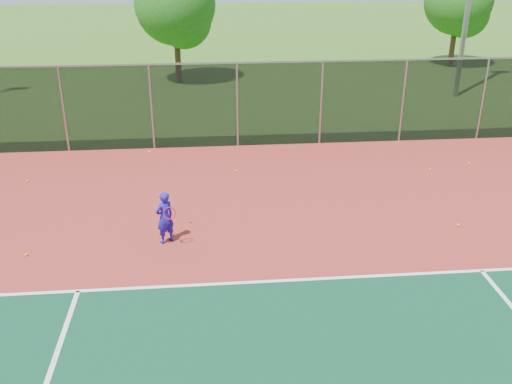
# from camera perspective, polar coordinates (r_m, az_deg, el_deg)

# --- Properties ---
(ground) EXTENTS (120.00, 120.00, 0.00)m
(ground) POSITION_cam_1_polar(r_m,az_deg,el_deg) (11.10, 18.74, -16.32)
(ground) COLOR #305C1A
(ground) RESTS_ON ground
(court_apron) EXTENTS (30.00, 20.00, 0.02)m
(court_apron) POSITION_cam_1_polar(r_m,az_deg,el_deg) (12.54, 15.23, -10.53)
(court_apron) COLOR maroon
(court_apron) RESTS_ON ground
(fence_back) EXTENTS (30.00, 0.06, 3.03)m
(fence_back) POSITION_cam_1_polar(r_m,az_deg,el_deg) (20.72, 6.53, 8.92)
(fence_back) COLOR black
(fence_back) RESTS_ON court_apron
(tennis_player) EXTENTS (0.60, 0.69, 2.39)m
(tennis_player) POSITION_cam_1_polar(r_m,az_deg,el_deg) (14.12, -9.11, -2.52)
(tennis_player) COLOR #1C13B3
(tennis_player) RESTS_ON court_apron
(practice_ball_1) EXTENTS (0.07, 0.07, 0.07)m
(practice_ball_1) POSITION_cam_1_polar(r_m,az_deg,el_deg) (19.01, -21.86, 1.04)
(practice_ball_1) COLOR #C9D218
(practice_ball_1) RESTS_ON court_apron
(practice_ball_2) EXTENTS (0.07, 0.07, 0.07)m
(practice_ball_2) POSITION_cam_1_polar(r_m,az_deg,el_deg) (18.43, -2.02, 2.14)
(practice_ball_2) COLOR #C9D218
(practice_ball_2) RESTS_ON court_apron
(practice_ball_4) EXTENTS (0.07, 0.07, 0.07)m
(practice_ball_4) POSITION_cam_1_polar(r_m,az_deg,el_deg) (19.36, 17.03, 2.16)
(practice_ball_4) COLOR #C9D218
(practice_ball_4) RESTS_ON court_apron
(practice_ball_5) EXTENTS (0.07, 0.07, 0.07)m
(practice_ball_5) POSITION_cam_1_polar(r_m,az_deg,el_deg) (14.70, -22.00, -5.83)
(practice_ball_5) COLOR #C9D218
(practice_ball_5) RESTS_ON court_apron
(practice_ball_6) EXTENTS (0.07, 0.07, 0.07)m
(practice_ball_6) POSITION_cam_1_polar(r_m,az_deg,el_deg) (20.32, 20.55, 2.71)
(practice_ball_6) COLOR #C9D218
(practice_ball_6) RESTS_ON court_apron
(practice_ball_7) EXTENTS (0.07, 0.07, 0.07)m
(practice_ball_7) POSITION_cam_1_polar(r_m,az_deg,el_deg) (15.90, 19.57, -3.12)
(practice_ball_7) COLOR #C9D218
(practice_ball_7) RESTS_ON court_apron
(tree_back_left) EXTENTS (4.03, 4.03, 5.92)m
(tree_back_left) POSITION_cam_1_polar(r_m,az_deg,el_deg) (29.89, -7.90, 17.75)
(tree_back_left) COLOR #352013
(tree_back_left) RESTS_ON ground
(tree_back_mid) EXTENTS (3.80, 3.80, 5.57)m
(tree_back_mid) POSITION_cam_1_polar(r_m,az_deg,el_deg) (35.56, 19.77, 17.28)
(tree_back_mid) COLOR #352013
(tree_back_mid) RESTS_ON ground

